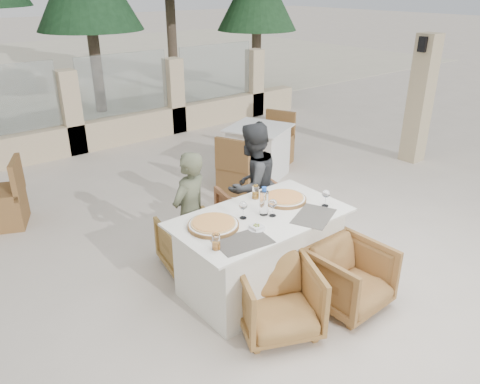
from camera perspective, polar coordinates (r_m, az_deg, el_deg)
ground at (r=4.73m, az=2.14°, el=-10.50°), size 80.00×80.00×0.00m
perimeter_wall_far at (r=8.36m, az=-20.02°, el=9.74°), size 10.00×0.34×1.60m
lantern_pillar at (r=8.00m, az=21.12°, el=10.45°), size 0.34×0.34×2.00m
pine_far_right at (r=12.41m, az=2.09°, el=22.24°), size 1.98×1.98×4.50m
dining_table at (r=4.41m, az=2.45°, el=-7.37°), size 1.60×0.90×0.77m
placemat_near_left at (r=3.81m, az=0.38°, el=-6.06°), size 0.49×0.36×0.00m
placemat_near_right at (r=4.26m, az=8.98°, el=-2.93°), size 0.53×0.46×0.00m
pizza_left at (r=4.03m, az=-3.27°, el=-3.93°), size 0.58×0.58×0.06m
pizza_right at (r=4.51m, az=5.45°, el=-0.74°), size 0.46×0.46×0.05m
water_bottle at (r=4.19m, az=2.95°, el=-1.11°), size 0.09×0.09×0.27m
wine_glass_centre at (r=4.14m, az=0.38°, el=-2.08°), size 0.10×0.10×0.18m
wine_glass_near at (r=4.19m, az=4.02°, el=-1.80°), size 0.10×0.10×0.18m
wine_glass_corner at (r=4.43m, az=10.41°, el=-0.61°), size 0.09×0.09×0.18m
beer_glass_left at (r=3.69m, az=-2.94°, el=-6.09°), size 0.08×0.08×0.13m
beer_glass_right at (r=4.53m, az=1.90°, el=0.00°), size 0.08×0.08×0.14m
olive_dish at (r=3.99m, az=2.04°, el=-4.25°), size 0.15×0.15×0.04m
armchair_far_left at (r=4.82m, az=-6.10°, el=-6.19°), size 0.66×0.67×0.53m
armchair_far_right at (r=5.20m, az=1.85°, el=-2.91°), size 0.81×0.83×0.65m
armchair_near_left at (r=3.98m, az=4.65°, el=-12.87°), size 0.85×0.86×0.60m
armchair_near_right at (r=4.34m, az=13.21°, el=-10.05°), size 0.65×0.67×0.59m
diner_left at (r=4.59m, az=-6.10°, el=-2.61°), size 0.54×0.44×1.26m
diner_right at (r=5.05m, az=1.46°, el=0.83°), size 0.75×0.63×1.38m
bg_table_b at (r=6.96m, az=2.26°, el=4.89°), size 1.83×1.42×0.77m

